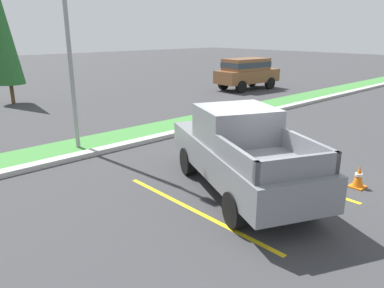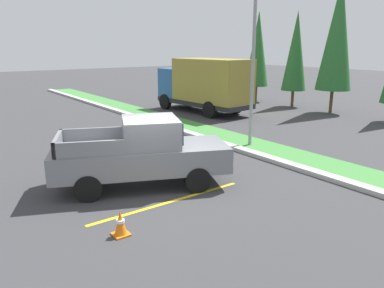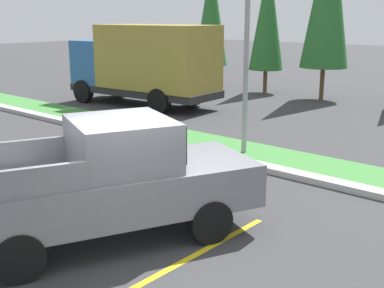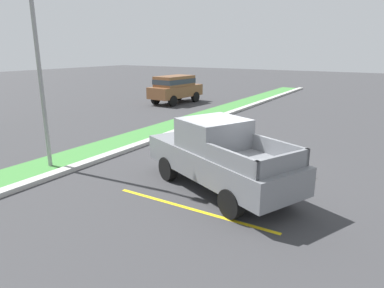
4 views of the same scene
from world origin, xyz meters
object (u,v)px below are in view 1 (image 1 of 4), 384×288
(cypress_tree_right_inner, at_px, (4,37))
(traffic_cone, at_px, (359,177))
(street_light, at_px, (69,26))
(suv_distant, at_px, (247,71))
(pickup_truck_main, at_px, (240,151))

(cypress_tree_right_inner, relative_size, traffic_cone, 10.04)
(street_light, height_order, cypress_tree_right_inner, street_light)
(suv_distant, bearing_deg, street_light, -161.63)
(street_light, xyz_separation_m, cypress_tree_right_inner, (1.11, 10.31, -0.47))
(pickup_truck_main, height_order, street_light, street_light)
(traffic_cone, bearing_deg, cypress_tree_right_inner, 98.54)
(pickup_truck_main, xyz_separation_m, traffic_cone, (2.42, -1.95, -0.75))
(suv_distant, bearing_deg, traffic_cone, -130.68)
(traffic_cone, bearing_deg, pickup_truck_main, 141.06)
(street_light, distance_m, traffic_cone, 9.43)
(pickup_truck_main, bearing_deg, cypress_tree_right_inner, 91.07)
(cypress_tree_right_inner, bearing_deg, suv_distant, -21.79)
(street_light, height_order, traffic_cone, street_light)
(street_light, distance_m, cypress_tree_right_inner, 10.38)
(cypress_tree_right_inner, distance_m, traffic_cone, 18.58)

